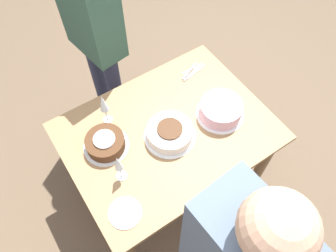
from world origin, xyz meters
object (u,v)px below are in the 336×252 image
(cake_back_decorated, at_px, (221,110))
(wine_glass_near, at_px, (103,104))
(cake_center_white, at_px, (170,133))
(person_cutting, at_px, (92,23))
(cake_front_chocolate, at_px, (105,143))
(wine_glass_far, at_px, (118,164))

(cake_back_decorated, height_order, wine_glass_near, wine_glass_near)
(cake_center_white, bearing_deg, cake_back_decorated, 173.18)
(cake_back_decorated, distance_m, wine_glass_near, 0.70)
(cake_center_white, distance_m, person_cutting, 0.86)
(cake_front_chocolate, bearing_deg, cake_center_white, 156.84)
(cake_center_white, bearing_deg, person_cutting, -87.28)
(wine_glass_near, bearing_deg, wine_glass_far, 73.21)
(cake_center_white, height_order, person_cutting, person_cutting)
(cake_front_chocolate, distance_m, wine_glass_far, 0.24)
(cake_back_decorated, xyz_separation_m, wine_glass_near, (0.60, -0.35, 0.11))
(wine_glass_near, bearing_deg, cake_center_white, 129.06)
(cake_center_white, relative_size, cake_front_chocolate, 1.16)
(cake_center_white, xyz_separation_m, cake_back_decorated, (-0.35, 0.04, 0.01))
(cake_back_decorated, bearing_deg, person_cutting, -65.95)
(cake_back_decorated, bearing_deg, wine_glass_near, -30.43)
(cake_center_white, bearing_deg, wine_glass_far, 10.23)
(cake_center_white, height_order, wine_glass_near, wine_glass_near)
(cake_back_decorated, relative_size, wine_glass_far, 1.32)
(cake_front_chocolate, height_order, wine_glass_far, wine_glass_far)
(cake_center_white, height_order, wine_glass_far, wine_glass_far)
(wine_glass_near, xyz_separation_m, person_cutting, (-0.21, -0.51, 0.12))
(cake_back_decorated, relative_size, wine_glass_near, 1.26)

